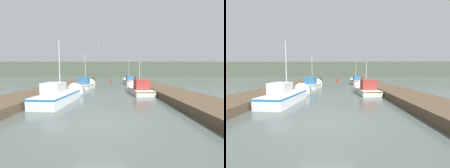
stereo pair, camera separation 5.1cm
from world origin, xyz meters
TOP-DOWN VIEW (x-y plane):
  - ground_plane at (0.00, 0.00)m, footprint 200.00×200.00m
  - dock_left at (-5.80, 16.00)m, footprint 2.96×40.00m
  - dock_right at (5.80, 16.00)m, footprint 2.96×40.00m
  - distant_shore_ridge at (0.00, 61.37)m, footprint 120.00×16.00m
  - fishing_boat_0 at (-3.06, 4.74)m, footprint 2.09×5.72m
  - fishing_boat_1 at (3.16, 8.94)m, footprint 2.07×5.02m
  - fishing_boat_2 at (-2.93, 13.77)m, footprint 2.04×5.02m
  - fishing_boat_3 at (3.28, 19.25)m, footprint 1.77×4.91m
  - mooring_piling_0 at (-4.47, 7.69)m, footprint 0.32×0.32m
  - mooring_piling_1 at (4.46, 19.08)m, footprint 0.26×0.26m
  - channel_buoy at (0.25, 26.85)m, footprint 0.54×0.54m
  - seagull_lead at (-0.56, 7.75)m, footprint 0.36×0.54m

SIDE VIEW (x-z plane):
  - ground_plane at x=0.00m, z-range 0.00..0.00m
  - channel_buoy at x=0.25m, z-range -0.37..0.68m
  - dock_left at x=-5.80m, z-range 0.00..0.49m
  - dock_right at x=5.80m, z-range 0.00..0.49m
  - fishing_boat_1 at x=3.16m, z-range -1.46..2.22m
  - fishing_boat_2 at x=-2.93m, z-range -2.04..2.88m
  - fishing_boat_0 at x=-3.06m, z-range -1.88..2.78m
  - fishing_boat_3 at x=3.28m, z-range -1.68..2.63m
  - mooring_piling_0 at x=-4.47m, z-range 0.01..1.10m
  - mooring_piling_1 at x=4.46m, z-range 0.01..1.40m
  - distant_shore_ridge at x=0.00m, z-range 0.00..5.96m
  - seagull_lead at x=-0.56m, z-range 4.58..4.70m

